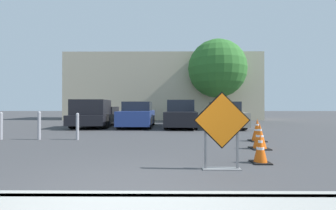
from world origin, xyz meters
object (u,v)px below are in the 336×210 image
road_closed_sign (222,127)px  pickup_truck (95,115)px  traffic_cone_third (257,130)px  traffic_cone_second (260,136)px  bollard_nearest (77,126)px  parked_car_third (224,116)px  parked_car_second (181,115)px  bollard_second (39,125)px  bollard_third (1,125)px  parked_car_nearest (138,115)px  traffic_cone_nearest (260,149)px

road_closed_sign → pickup_truck: (-5.57, 9.28, -0.11)m
road_closed_sign → traffic_cone_third: 4.24m
traffic_cone_second → bollard_nearest: bollard_nearest is taller
parked_car_third → parked_car_second: bearing=3.3°
bollard_second → bollard_third: size_ratio=1.03×
traffic_cone_second → road_closed_sign: bearing=-126.5°
traffic_cone_second → bollard_nearest: bearing=163.7°
road_closed_sign → parked_car_third: bearing=75.9°
parked_car_nearest → road_closed_sign: bearing=107.7°
traffic_cone_second → bollard_second: (-7.52, 1.77, 0.19)m
road_closed_sign → parked_car_second: size_ratio=0.33×
traffic_cone_second → traffic_cone_third: (0.50, 1.46, 0.02)m
road_closed_sign → traffic_cone_nearest: road_closed_sign is taller
parked_car_nearest → bollard_third: 6.83m
bollard_second → traffic_cone_third: bearing=-2.2°
traffic_cone_second → bollard_third: size_ratio=0.73×
traffic_cone_third → parked_car_second: (-2.45, 5.50, 0.34)m
traffic_cone_nearest → traffic_cone_third: traffic_cone_third is taller
bollard_nearest → bollard_second: bearing=180.0°
traffic_cone_nearest → bollard_nearest: 6.42m
parked_car_nearest → parked_car_second: (2.63, -0.05, 0.03)m
parked_car_second → parked_car_third: (2.62, -0.01, -0.04)m
pickup_truck → parked_car_nearest: (2.61, -0.09, -0.03)m
road_closed_sign → bollard_nearest: road_closed_sign is taller
pickup_truck → bollard_nearest: (1.10, -5.32, -0.21)m
traffic_cone_nearest → traffic_cone_second: size_ratio=0.85×
parked_car_third → bollard_third: parked_car_third is taller
road_closed_sign → parked_car_nearest: bearing=107.9°
road_closed_sign → traffic_cone_second: (1.62, 2.18, -0.48)m
traffic_cone_third → bollard_third: size_ratio=0.77×
road_closed_sign → traffic_cone_third: road_closed_sign is taller
bollard_nearest → bollard_third: bollard_third is taller
bollard_second → road_closed_sign: bearing=-33.9°
traffic_cone_third → parked_car_nearest: bearing=132.5°
parked_car_nearest → bollard_second: parked_car_nearest is taller
road_closed_sign → parked_car_second: parked_car_second is taller
traffic_cone_nearest → parked_car_third: size_ratio=0.14×
parked_car_nearest → bollard_second: size_ratio=3.97×
traffic_cone_third → bollard_second: (-8.02, 0.31, 0.17)m
parked_car_third → road_closed_sign: bearing=79.4°
traffic_cone_third → parked_car_nearest: parked_car_nearest is taller
traffic_cone_second → bollard_third: (-8.95, 1.77, 0.18)m
parked_car_second → parked_car_third: bearing=-176.7°
road_closed_sign → traffic_cone_second: road_closed_sign is taller
traffic_cone_nearest → traffic_cone_third: size_ratio=0.80×
traffic_cone_third → bollard_nearest: size_ratio=0.80×
traffic_cone_second → parked_car_nearest: size_ratio=0.18×
parked_car_third → pickup_truck: bearing=2.4°
traffic_cone_third → pickup_truck: (-7.68, 5.64, 0.35)m
parked_car_nearest → traffic_cone_nearest: bearing=114.3°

